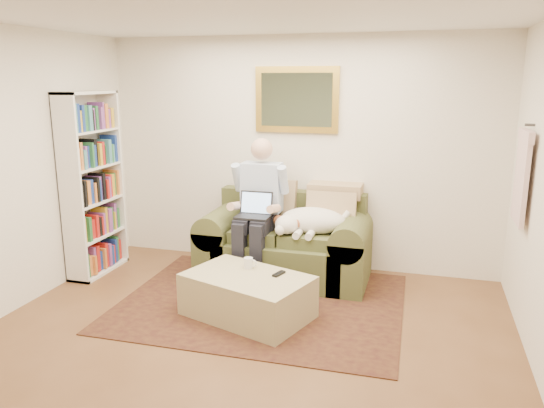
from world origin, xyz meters
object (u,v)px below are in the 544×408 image
at_px(sofa, 285,250).
at_px(seated_man, 257,212).
at_px(laptop, 255,210).
at_px(coffee_mug, 248,263).
at_px(bookshelf, 92,184).
at_px(sleeping_dog, 313,220).
at_px(ottoman, 248,296).

bearing_deg(sofa, seated_man, -148.55).
distance_m(laptop, coffee_mug, 0.75).
xyz_separation_m(laptop, bookshelf, (-1.81, -0.18, 0.21)).
distance_m(sleeping_dog, coffee_mug, 0.94).
bearing_deg(bookshelf, coffee_mug, -13.48).
bearing_deg(bookshelf, ottoman, -18.06).
height_order(laptop, sleeping_dog, laptop).
bearing_deg(sleeping_dog, ottoman, -112.13).
relative_size(sleeping_dog, coffee_mug, 7.42).
distance_m(ottoman, coffee_mug, 0.32).
relative_size(sofa, coffee_mug, 18.02).
relative_size(seated_man, ottoman, 1.38).
distance_m(sofa, ottoman, 1.07).
bearing_deg(laptop, sleeping_dog, 13.64).
bearing_deg(ottoman, sleeping_dog, 67.87).
bearing_deg(ottoman, bookshelf, 161.94).
bearing_deg(bookshelf, sleeping_dog, 7.59).
xyz_separation_m(seated_man, coffee_mug, (0.15, -0.71, -0.31)).
height_order(sleeping_dog, ottoman, sleeping_dog).
bearing_deg(coffee_mug, seated_man, 101.49).
xyz_separation_m(sofa, coffee_mug, (-0.13, -0.88, 0.14)).
bearing_deg(ottoman, coffee_mug, 105.72).
bearing_deg(coffee_mug, sleeping_dog, 60.37).
bearing_deg(laptop, ottoman, -76.62).
relative_size(laptop, bookshelf, 0.17).
relative_size(ottoman, bookshelf, 0.55).
distance_m(seated_man, ottoman, 1.08).
bearing_deg(seated_man, sofa, 31.45).
height_order(laptop, ottoman, laptop).
bearing_deg(seated_man, ottoman, -77.63).
bearing_deg(coffee_mug, ottoman, -74.28).
xyz_separation_m(ottoman, bookshelf, (-2.01, 0.65, 0.80)).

